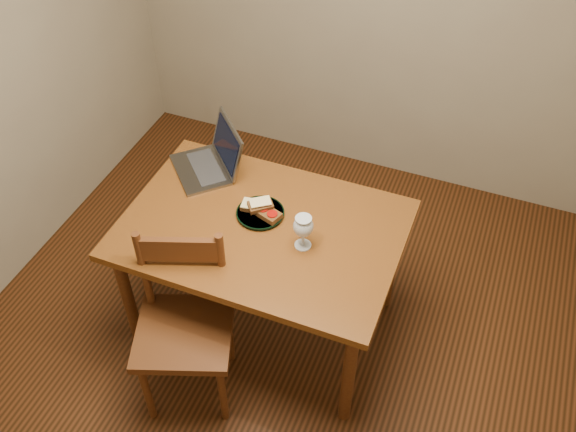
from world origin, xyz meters
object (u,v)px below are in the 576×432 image
at_px(milk_glass, 303,232).
at_px(plate, 260,213).
at_px(laptop, 213,158).
at_px(table, 262,239).
at_px(chair, 183,321).

bearing_deg(milk_glass, plate, 156.74).
distance_m(milk_glass, laptop, 0.71).
bearing_deg(laptop, table, 8.81).
height_order(chair, laptop, laptop).
xyz_separation_m(plate, milk_glass, (0.26, -0.11, 0.08)).
bearing_deg(table, plate, 118.74).
bearing_deg(plate, table, -61.26).
relative_size(chair, milk_glass, 3.11).
xyz_separation_m(table, milk_glass, (0.22, -0.04, 0.17)).
xyz_separation_m(chair, milk_glass, (0.41, 0.43, 0.32)).
distance_m(chair, plate, 0.61).
distance_m(plate, laptop, 0.43).
height_order(table, chair, chair).
distance_m(table, chair, 0.53).
xyz_separation_m(plate, laptop, (-0.36, 0.23, 0.05)).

